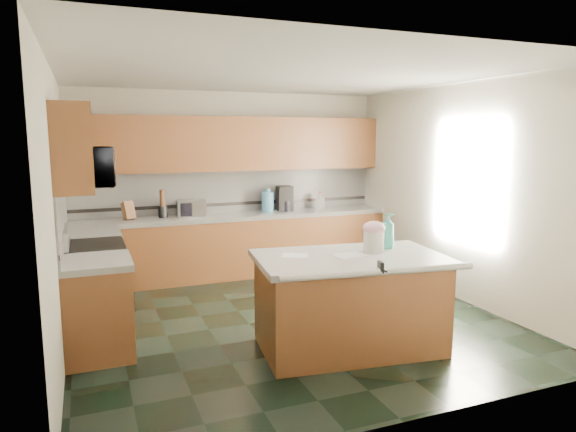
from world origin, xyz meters
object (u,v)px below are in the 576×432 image
treat_jar (374,242)px  knife_block (128,211)px  island_top (350,259)px  soap_bottle_island (388,231)px  toaster_oven (191,208)px  island_base (349,305)px  coffee_maker (285,198)px

treat_jar → knife_block: size_ratio=0.84×
island_top → soap_bottle_island: size_ratio=5.02×
soap_bottle_island → toaster_oven: soap_bottle_island is taller
island_base → treat_jar: size_ratio=8.05×
island_top → treat_jar: size_ratio=8.53×
soap_bottle_island → knife_block: 3.67m
toaster_oven → treat_jar: bearing=-62.2°
island_top → knife_block: bearing=127.8°
island_top → coffee_maker: 3.10m
island_base → coffee_maker: (0.51, 3.05, 0.68)m
treat_jar → knife_block: (-2.07, 2.97, 0.02)m
treat_jar → soap_bottle_island: size_ratio=0.59×
treat_jar → soap_bottle_island: bearing=45.1°
toaster_oven → knife_block: bearing=-174.3°
treat_jar → soap_bottle_island: 0.27m
island_top → knife_block: 3.51m
island_base → coffee_maker: coffee_maker is taller
soap_bottle_island → coffee_maker: coffee_maker is taller
island_top → coffee_maker: coffee_maker is taller
island_base → soap_bottle_island: size_ratio=4.74×
soap_bottle_island → island_top: bearing=176.2°
island_top → knife_block: size_ratio=7.19×
island_base → island_top: (0.00, 0.00, 0.46)m
coffee_maker → knife_block: bearing=-171.9°
island_base → knife_block: 3.56m
island_top → toaster_oven: 3.16m
island_top → toaster_oven: (-0.92, 3.02, 0.14)m
knife_block → treat_jar: bearing=-79.1°
coffee_maker → island_top: bearing=-92.3°
island_top → coffee_maker: bearing=87.6°
treat_jar → toaster_oven: bearing=130.8°
knife_block → toaster_oven: knife_block is taller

